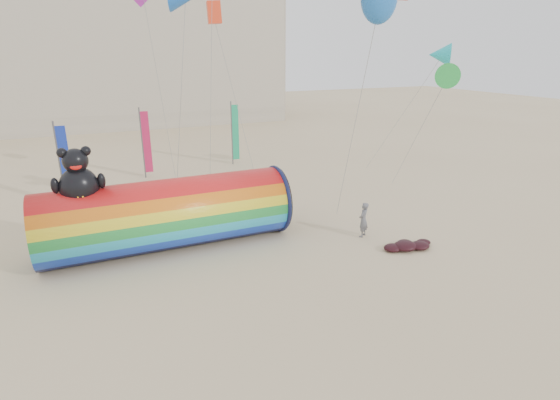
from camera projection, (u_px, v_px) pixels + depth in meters
name	position (u px, v px, depth m)	size (l,w,h in m)	color
ground	(284.00, 262.00, 19.65)	(160.00, 160.00, 0.00)	#CCB58C
hotel_building	(28.00, 39.00, 51.29)	(60.40, 15.40, 20.60)	#B7AD99
windsock_assembly	(168.00, 212.00, 20.63)	(11.48, 3.50, 5.29)	red
kite_handler	(363.00, 220.00, 22.06)	(0.66, 0.43, 1.81)	#595A61
fabric_bundle	(408.00, 245.00, 20.88)	(2.62, 1.35, 0.41)	#360910
festival_banners	(157.00, 145.00, 31.26)	(13.26, 5.96, 5.20)	#59595E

